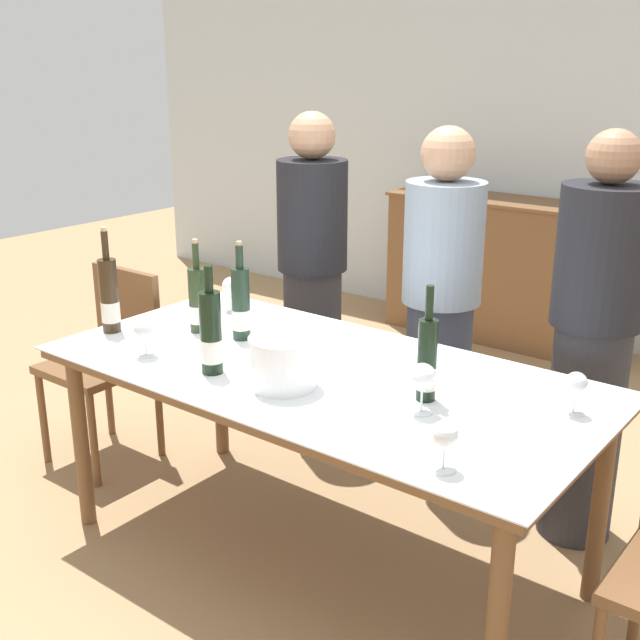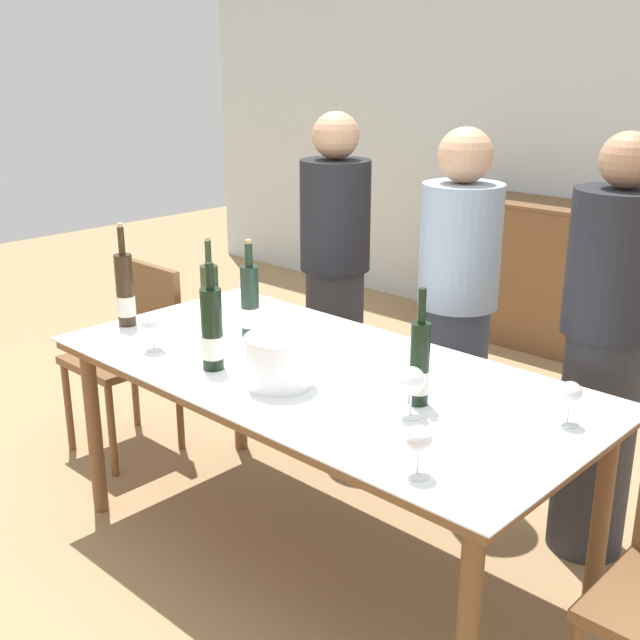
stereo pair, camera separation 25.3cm
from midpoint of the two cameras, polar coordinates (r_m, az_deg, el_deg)
The scene contains 18 objects.
ground_plane at distance 3.15m, azimuth 2.40°, elevation -16.50°, with size 12.00×12.00×0.00m, color #A37F56.
sideboard_cabinet at distance 5.36m, azimuth 17.03°, elevation 3.05°, with size 1.58×0.46×0.93m.
dining_table at distance 2.81m, azimuth 2.58°, elevation -4.81°, with size 1.97×0.96×0.76m.
ice_bucket at distance 2.62m, azimuth -0.23°, elevation -2.84°, with size 0.23×0.23×0.17m.
wine_bottle_0 at distance 3.07m, azimuth -2.66°, elevation 1.19°, with size 0.07×0.07×0.38m.
wine_bottle_1 at distance 2.51m, azimuth 10.01°, elevation -3.21°, with size 0.06×0.06×0.38m.
wine_bottle_2 at distance 2.75m, azimuth -5.10°, elevation -0.84°, with size 0.08×0.08×0.38m.
wine_bottle_3 at distance 3.19m, azimuth -5.59°, elevation 1.54°, with size 0.07×0.07×0.37m.
wine_bottle_4 at distance 3.26m, azimuth -11.55°, elevation 1.97°, with size 0.07×0.07×0.42m.
wine_glass_0 at distance 2.42m, azimuth 9.51°, elevation -4.42°, with size 0.08×0.08×0.16m.
wine_glass_1 at distance 2.97m, azimuth -9.47°, elevation -0.40°, with size 0.08×0.08×0.14m.
wine_glass_2 at distance 2.49m, azimuth 20.18°, elevation -5.09°, with size 0.07×0.07×0.14m.
wine_glass_3 at distance 2.10m, azimuth 10.51°, elevation -8.57°, with size 0.07×0.07×0.14m.
wine_glass_4 at distance 3.43m, azimuth -3.08°, elevation 2.46°, with size 0.08×0.08×0.15m.
chair_left_end at distance 3.82m, azimuth -11.27°, elevation -1.67°, with size 0.42×0.42×0.88m.
person_host at distance 3.83m, azimuth 2.96°, elevation 2.89°, with size 0.33×0.33×1.56m.
person_guest_left at distance 3.40m, azimuth 11.80°, elevation 0.34°, with size 0.33×0.33×1.54m.
person_guest_right at distance 3.07m, azimuth 21.87°, elevation -2.42°, with size 0.33×0.33×1.56m.
Camera 2 is at (1.78, -1.88, 1.79)m, focal length 45.00 mm.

